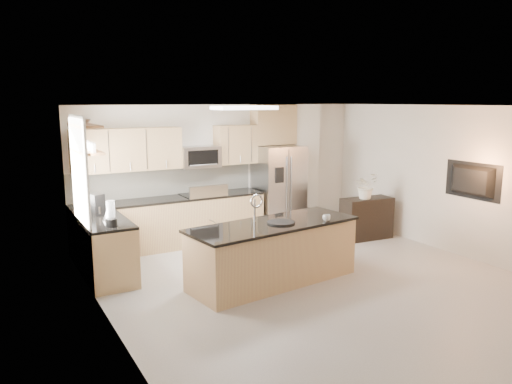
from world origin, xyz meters
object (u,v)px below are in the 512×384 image
island (273,252)px  flower_vase (366,179)px  kettle (108,214)px  platter (281,222)px  credenza (366,218)px  coffee_maker (97,205)px  microwave (199,157)px  cup (327,218)px  blender (111,215)px  range (203,218)px  television (469,181)px  bowl (81,120)px  refrigerator (279,189)px

island → flower_vase: (2.75, 1.12, 0.73)m
kettle → platter: bearing=-31.9°
credenza → coffee_maker: coffee_maker is taller
platter → microwave: bearing=93.3°
cup → coffee_maker: 3.55m
blender → cup: bearing=-22.2°
kettle → range: bearing=30.5°
platter → credenza: bearing=23.9°
coffee_maker → television: size_ratio=0.31×
range → microwave: 1.16m
microwave → island: microwave is taller
coffee_maker → range: bearing=19.5°
island → bowl: 3.50m
credenza → island: bearing=-153.8°
island → bowl: size_ratio=7.47×
range → island: (0.06, -2.48, -0.02)m
island → flower_vase: size_ratio=3.58×
refrigerator → platter: size_ratio=4.35×
island → television: (3.45, -0.64, 0.89)m
microwave → blender: microwave is taller
kettle → island: bearing=-31.7°
range → credenza: size_ratio=1.13×
range → coffee_maker: 2.30m
coffee_maker → bowl: bearing=166.2°
range → cup: 2.92m
platter → blender: blender is taller
microwave → television: bearing=-42.8°
range → island: 2.49m
microwave → flower_vase: size_ratio=1.00×
cup → coffee_maker: size_ratio=0.36×
refrigerator → credenza: 1.85m
coffee_maker → platter: bearing=-38.8°
microwave → credenza: (2.89, -1.46, -1.22)m
microwave → platter: 2.77m
refrigerator → cup: (-0.84, -2.72, 0.06)m
blender → bowl: (-0.18, 0.87, 1.30)m
island → coffee_maker: (-2.16, 1.74, 0.62)m
credenza → refrigerator: bearing=137.8°
refrigerator → kettle: refrigerator is taller
bowl → refrigerator: bearing=9.6°
island → credenza: (2.83, 1.15, -0.05)m
blender → credenza: bearing=2.8°
range → credenza: bearing=-24.8°
credenza → flower_vase: 0.79m
blender → platter: bearing=-23.5°
microwave → coffee_maker: microwave is taller
microwave → refrigerator: size_ratio=0.43×
microwave → coffee_maker: bearing=-157.5°
coffee_maker → credenza: bearing=-6.8°
range → flower_vase: size_ratio=1.50×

